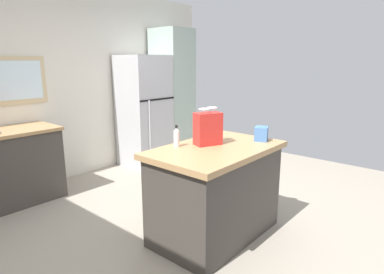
{
  "coord_description": "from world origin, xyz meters",
  "views": [
    {
      "loc": [
        -2.41,
        -2.13,
        1.67
      ],
      "look_at": [
        -0.04,
        -0.09,
        0.95
      ],
      "focal_mm": 30.46,
      "sensor_mm": 36.0,
      "label": 1
    }
  ],
  "objects_px": {
    "tall_cabinet": "(173,94)",
    "small_box": "(261,134)",
    "shopping_bag": "(208,128)",
    "refrigerator": "(144,111)",
    "kitchen_island": "(216,191)",
    "bottle": "(177,137)"
  },
  "relations": [
    {
      "from": "kitchen_island",
      "to": "bottle",
      "type": "height_order",
      "value": "bottle"
    },
    {
      "from": "refrigerator",
      "to": "small_box",
      "type": "height_order",
      "value": "refrigerator"
    },
    {
      "from": "kitchen_island",
      "to": "tall_cabinet",
      "type": "height_order",
      "value": "tall_cabinet"
    },
    {
      "from": "kitchen_island",
      "to": "tall_cabinet",
      "type": "bearing_deg",
      "value": 52.05
    },
    {
      "from": "small_box",
      "to": "tall_cabinet",
      "type": "bearing_deg",
      "value": 62.61
    },
    {
      "from": "small_box",
      "to": "bottle",
      "type": "height_order",
      "value": "bottle"
    },
    {
      "from": "shopping_bag",
      "to": "bottle",
      "type": "distance_m",
      "value": 0.31
    },
    {
      "from": "kitchen_island",
      "to": "bottle",
      "type": "bearing_deg",
      "value": 128.83
    },
    {
      "from": "kitchen_island",
      "to": "small_box",
      "type": "distance_m",
      "value": 0.74
    },
    {
      "from": "kitchen_island",
      "to": "refrigerator",
      "type": "distance_m",
      "value": 2.57
    },
    {
      "from": "tall_cabinet",
      "to": "small_box",
      "type": "height_order",
      "value": "tall_cabinet"
    },
    {
      "from": "shopping_bag",
      "to": "kitchen_island",
      "type": "bearing_deg",
      "value": -99.42
    },
    {
      "from": "refrigerator",
      "to": "bottle",
      "type": "relative_size",
      "value": 8.63
    },
    {
      "from": "shopping_bag",
      "to": "small_box",
      "type": "distance_m",
      "value": 0.58
    },
    {
      "from": "tall_cabinet",
      "to": "small_box",
      "type": "relative_size",
      "value": 15.06
    },
    {
      "from": "tall_cabinet",
      "to": "small_box",
      "type": "xyz_separation_m",
      "value": [
        -1.28,
        -2.47,
        -0.14
      ]
    },
    {
      "from": "refrigerator",
      "to": "tall_cabinet",
      "type": "distance_m",
      "value": 0.7
    },
    {
      "from": "refrigerator",
      "to": "tall_cabinet",
      "type": "height_order",
      "value": "tall_cabinet"
    },
    {
      "from": "refrigerator",
      "to": "tall_cabinet",
      "type": "bearing_deg",
      "value": 0.02
    },
    {
      "from": "kitchen_island",
      "to": "shopping_bag",
      "type": "bearing_deg",
      "value": 80.58
    },
    {
      "from": "refrigerator",
      "to": "shopping_bag",
      "type": "height_order",
      "value": "refrigerator"
    },
    {
      "from": "shopping_bag",
      "to": "refrigerator",
      "type": "bearing_deg",
      "value": 63.2
    }
  ]
}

